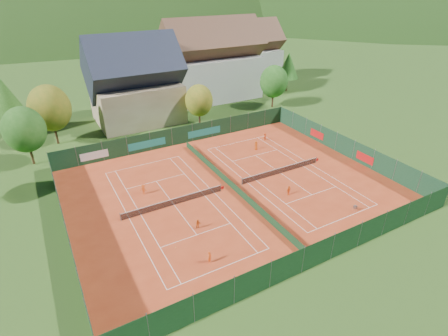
% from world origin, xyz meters
% --- Properties ---
extents(ground, '(600.00, 600.00, 0.00)m').
position_xyz_m(ground, '(0.00, 0.00, -0.02)').
color(ground, '#284A17').
rests_on(ground, ground).
extents(clay_pad, '(40.00, 32.00, 0.01)m').
position_xyz_m(clay_pad, '(0.00, 0.00, 0.01)').
color(clay_pad, '#AF3719').
rests_on(clay_pad, ground).
extents(court_markings_left, '(11.03, 23.83, 0.00)m').
position_xyz_m(court_markings_left, '(-8.00, 0.00, 0.01)').
color(court_markings_left, white).
rests_on(court_markings_left, ground).
extents(court_markings_right, '(11.03, 23.83, 0.00)m').
position_xyz_m(court_markings_right, '(8.00, 0.00, 0.01)').
color(court_markings_right, white).
rests_on(court_markings_right, ground).
extents(tennis_net_left, '(13.30, 0.10, 1.02)m').
position_xyz_m(tennis_net_left, '(-7.85, 0.00, 0.51)').
color(tennis_net_left, '#59595B').
rests_on(tennis_net_left, ground).
extents(tennis_net_right, '(13.30, 0.10, 1.02)m').
position_xyz_m(tennis_net_right, '(8.15, 0.00, 0.51)').
color(tennis_net_right, '#59595B').
rests_on(tennis_net_right, ground).
extents(court_divider, '(0.03, 28.80, 1.00)m').
position_xyz_m(court_divider, '(0.00, 0.00, 0.50)').
color(court_divider, '#12331A').
rests_on(court_divider, ground).
extents(fence_north, '(40.00, 0.10, 3.00)m').
position_xyz_m(fence_north, '(-0.46, 15.99, 1.47)').
color(fence_north, '#13361D').
rests_on(fence_north, ground).
extents(fence_south, '(40.00, 0.04, 3.00)m').
position_xyz_m(fence_south, '(0.00, -16.00, 1.50)').
color(fence_south, '#133519').
rests_on(fence_south, ground).
extents(fence_west, '(0.04, 32.00, 3.00)m').
position_xyz_m(fence_west, '(-20.00, 0.00, 1.50)').
color(fence_west, '#143821').
rests_on(fence_west, ground).
extents(fence_east, '(0.09, 32.00, 3.00)m').
position_xyz_m(fence_east, '(20.00, 0.05, 1.48)').
color(fence_east, '#133620').
rests_on(fence_east, ground).
extents(chalet, '(16.20, 12.00, 16.00)m').
position_xyz_m(chalet, '(-3.00, 30.00, 6.62)').
color(chalet, '#C6B18B').
rests_on(chalet, ground).
extents(hotel_block_a, '(21.60, 11.00, 17.25)m').
position_xyz_m(hotel_block_a, '(16.00, 36.00, 7.38)').
color(hotel_block_a, silver).
rests_on(hotel_block_a, ground).
extents(hotel_block_b, '(17.28, 10.00, 15.50)m').
position_xyz_m(hotel_block_b, '(30.00, 44.00, 6.62)').
color(hotel_block_b, silver).
rests_on(hotel_block_b, ground).
extents(tree_west_front, '(5.72, 5.72, 8.69)m').
position_xyz_m(tree_west_front, '(-22.00, 20.00, 5.39)').
color(tree_west_front, '#4D351B').
rests_on(tree_west_front, ground).
extents(tree_west_mid, '(6.44, 6.44, 9.78)m').
position_xyz_m(tree_west_mid, '(-18.00, 26.00, 6.07)').
color(tree_west_mid, '#422917').
rests_on(tree_west_mid, ground).
extents(tree_west_back, '(5.60, 5.60, 10.00)m').
position_xyz_m(tree_west_back, '(-24.00, 34.00, 6.74)').
color(tree_west_back, '#492F1A').
rests_on(tree_west_back, ground).
extents(tree_center, '(5.01, 5.01, 7.60)m').
position_xyz_m(tree_center, '(6.00, 22.00, 4.72)').
color(tree_center, '#472A19').
rests_on(tree_center, ground).
extents(tree_east_front, '(5.72, 5.72, 8.69)m').
position_xyz_m(tree_east_front, '(24.00, 24.00, 5.39)').
color(tree_east_front, '#402617').
rests_on(tree_east_front, ground).
extents(tree_east_mid, '(5.04, 5.04, 9.00)m').
position_xyz_m(tree_east_mid, '(34.00, 32.00, 6.06)').
color(tree_east_mid, '#4E311C').
rests_on(tree_east_mid, ground).
extents(tree_east_back, '(7.15, 7.15, 10.86)m').
position_xyz_m(tree_east_back, '(26.00, 40.00, 6.74)').
color(tree_east_back, '#4B311A').
rests_on(tree_east_back, ground).
extents(mountain_backdrop, '(820.00, 530.00, 242.00)m').
position_xyz_m(mountain_backdrop, '(28.54, 233.48, -39.64)').
color(mountain_backdrop, black).
rests_on(mountain_backdrop, ground).
extents(ball_hopper, '(0.34, 0.34, 0.80)m').
position_xyz_m(ball_hopper, '(10.04, -11.47, 0.56)').
color(ball_hopper, slate).
rests_on(ball_hopper, ground).
extents(loose_ball_0, '(0.07, 0.07, 0.07)m').
position_xyz_m(loose_ball_0, '(-10.76, -7.16, 0.03)').
color(loose_ball_0, '#CCD833').
rests_on(loose_ball_0, ground).
extents(loose_ball_1, '(0.07, 0.07, 0.07)m').
position_xyz_m(loose_ball_1, '(4.86, -11.85, 0.03)').
color(loose_ball_1, '#CCD833').
rests_on(loose_ball_1, ground).
extents(player_left_near, '(0.57, 0.56, 1.32)m').
position_xyz_m(player_left_near, '(-8.66, -10.71, 0.66)').
color(player_left_near, '#F65715').
rests_on(player_left_near, ground).
extents(player_left_mid, '(0.64, 0.52, 1.22)m').
position_xyz_m(player_left_mid, '(-7.40, -5.52, 0.61)').
color(player_left_mid, '#CD4912').
rests_on(player_left_mid, ground).
extents(player_left_far, '(1.01, 0.90, 1.36)m').
position_xyz_m(player_left_far, '(-10.41, 4.14, 0.68)').
color(player_left_far, '#D54813').
rests_on(player_left_far, ground).
extents(player_right_near, '(0.82, 0.52, 1.30)m').
position_xyz_m(player_right_near, '(5.43, -4.91, 0.65)').
color(player_right_near, '#F75C15').
rests_on(player_right_near, ground).
extents(player_right_far_a, '(0.80, 0.62, 1.44)m').
position_xyz_m(player_right_far_a, '(9.25, 8.10, 0.72)').
color(player_right_far_a, '#E25814').
rests_on(player_right_far_a, ground).
extents(player_right_far_b, '(1.15, 0.97, 1.24)m').
position_xyz_m(player_right_far_b, '(12.58, 10.44, 0.62)').
color(player_right_far_b, '#E94914').
rests_on(player_right_far_b, ground).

